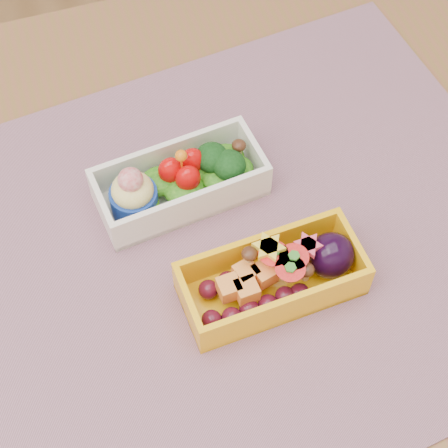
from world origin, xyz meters
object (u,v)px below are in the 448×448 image
object	(u,v)px
placemat	(218,253)
bento_white	(179,182)
bento_yellow	(276,277)
table	(221,339)

from	to	relation	value
placemat	bento_white	world-z (taller)	bento_white
bento_white	bento_yellow	size ratio (longest dim) A/B	1.02
table	placemat	xyz separation A→B (m)	(0.01, 0.04, 0.10)
placemat	bento_white	distance (m)	0.08
placemat	bento_yellow	distance (m)	0.07
table	bento_yellow	distance (m)	0.13
bento_white	bento_yellow	xyz separation A→B (m)	(0.05, -0.12, 0.00)
table	bento_white	bearing A→B (deg)	92.28
placemat	bento_white	size ratio (longest dim) A/B	3.65
table	bento_white	distance (m)	0.17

